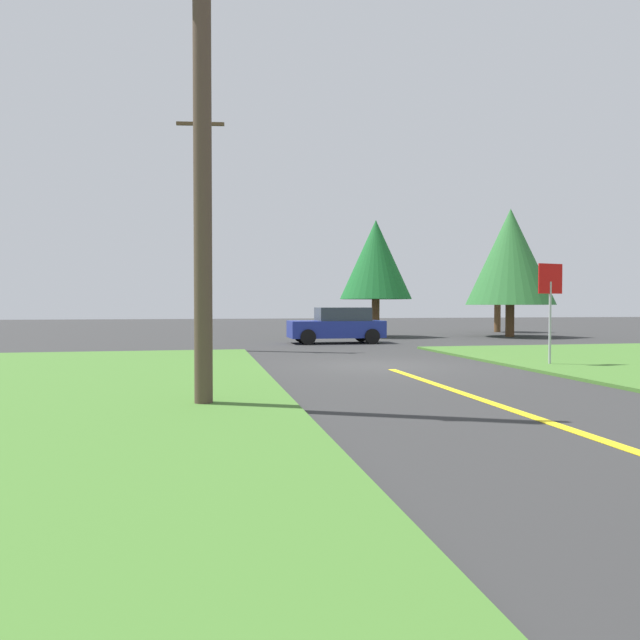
% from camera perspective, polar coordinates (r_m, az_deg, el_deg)
% --- Properties ---
extents(ground_plane, '(120.00, 120.00, 0.00)m').
position_cam_1_polar(ground_plane, '(16.61, 5.95, -4.49)').
color(ground_plane, '#2F2F2F').
extents(lane_stripe_center, '(0.20, 14.00, 0.01)m').
position_cam_1_polar(lane_stripe_center, '(9.36, 20.98, -9.15)').
color(lane_stripe_center, yellow).
rests_on(lane_stripe_center, ground).
extents(stop_sign, '(0.83, 0.19, 2.88)m').
position_cam_1_polar(stop_sign, '(17.46, 21.63, 2.47)').
color(stop_sign, '#9EA0A8').
rests_on(stop_sign, ground).
extents(car_approaching_junction, '(4.26, 1.99, 1.62)m').
position_cam_1_polar(car_approaching_junction, '(26.40, 1.73, -0.54)').
color(car_approaching_junction, navy).
rests_on(car_approaching_junction, ground).
extents(utility_pole_near, '(1.77, 0.60, 8.37)m').
position_cam_1_polar(utility_pole_near, '(10.24, -11.44, 16.06)').
color(utility_pole_near, '#4E3C30').
rests_on(utility_pole_near, ground).
extents(utility_pole_mid, '(1.80, 0.38, 9.35)m').
position_cam_1_polar(utility_pole_mid, '(22.86, -11.59, 9.07)').
color(utility_pole_mid, brown).
rests_on(utility_pole_mid, ground).
extents(oak_tree_left, '(2.90, 2.90, 5.81)m').
position_cam_1_polar(oak_tree_left, '(39.20, 17.02, 4.97)').
color(oak_tree_left, brown).
rests_on(oak_tree_left, ground).
extents(pine_tree_center, '(3.91, 3.91, 6.36)m').
position_cam_1_polar(pine_tree_center, '(31.93, 5.48, 5.88)').
color(pine_tree_center, brown).
rests_on(pine_tree_center, ground).
extents(oak_tree_right, '(4.77, 4.77, 6.99)m').
position_cam_1_polar(oak_tree_right, '(33.55, 18.15, 5.89)').
color(oak_tree_right, brown).
rests_on(oak_tree_right, ground).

